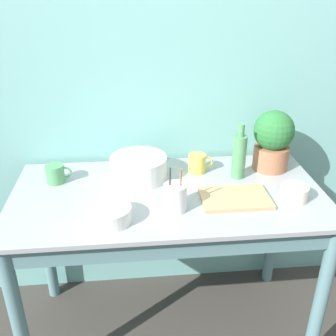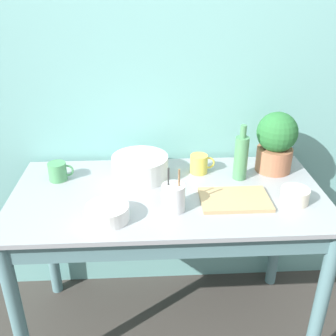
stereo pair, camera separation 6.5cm
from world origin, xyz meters
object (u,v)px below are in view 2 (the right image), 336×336
object	(u,v)px
bowl_small_cream	(295,195)
tray_board	(235,199)
bowl_wash_large	(140,167)
bottle_tall	(241,157)
potted_plant	(276,141)
mug_yellow	(199,164)
utensil_cup	(173,197)
mug_green	(58,171)
bowl_small_enamel_white	(108,213)

from	to	relation	value
bowl_small_cream	tray_board	xyz separation A→B (m)	(-0.25, 0.02, -0.02)
bowl_wash_large	bottle_tall	distance (m)	0.47
potted_plant	bowl_small_cream	distance (m)	0.33
mug_yellow	bowl_small_cream	distance (m)	0.47
bowl_wash_large	bowl_small_cream	world-z (taller)	bowl_wash_large
mug_yellow	bowl_small_cream	bearing A→B (deg)	-38.80
bottle_tall	tray_board	bearing A→B (deg)	-107.39
potted_plant	utensil_cup	xyz separation A→B (m)	(-0.51, -0.33, -0.10)
potted_plant	bowl_wash_large	size ratio (longest dim) A/B	1.12
bowl_wash_large	mug_yellow	bearing A→B (deg)	6.71
potted_plant	bowl_wash_large	bearing A→B (deg)	-176.45
bottle_tall	utensil_cup	bearing A→B (deg)	-141.83
bottle_tall	tray_board	size ratio (longest dim) A/B	0.91
bowl_wash_large	mug_green	xyz separation A→B (m)	(-0.38, -0.01, -0.01)
bottle_tall	mug_yellow	size ratio (longest dim) A/B	2.22
potted_plant	bottle_tall	xyz separation A→B (m)	(-0.18, -0.08, -0.04)
mug_yellow	bowl_small_enamel_white	world-z (taller)	mug_yellow
bottle_tall	bowl_small_enamel_white	xyz separation A→B (m)	(-0.59, -0.32, -0.08)
bottle_tall	utensil_cup	distance (m)	0.42
mug_green	tray_board	bearing A→B (deg)	-16.76
bowl_wash_large	bowl_small_enamel_white	size ratio (longest dim) A/B	1.55
mug_green	utensil_cup	bearing A→B (deg)	-29.15
potted_plant	bowl_wash_large	world-z (taller)	potted_plant
bottle_tall	bowl_small_enamel_white	world-z (taller)	bottle_tall
mug_yellow	bowl_small_enamel_white	distance (m)	0.56
mug_green	potted_plant	bearing A→B (deg)	2.56
bowl_small_enamel_white	utensil_cup	bearing A→B (deg)	12.38
mug_green	tray_board	distance (m)	0.82
mug_yellow	bowl_small_enamel_white	xyz separation A→B (m)	(-0.41, -0.39, -0.01)
potted_plant	mug_green	distance (m)	1.04
mug_yellow	bowl_small_enamel_white	bearing A→B (deg)	-136.67
bowl_small_enamel_white	tray_board	bearing A→B (deg)	11.85
potted_plant	mug_yellow	bearing A→B (deg)	-178.94
potted_plant	utensil_cup	size ratio (longest dim) A/B	1.52
tray_board	bowl_small_cream	bearing A→B (deg)	-4.61
bottle_tall	mug_green	xyz separation A→B (m)	(-0.85, 0.03, -0.07)
potted_plant	tray_board	xyz separation A→B (m)	(-0.25, -0.28, -0.14)
utensil_cup	tray_board	bearing A→B (deg)	11.34
bowl_small_cream	mug_green	bearing A→B (deg)	166.08
potted_plant	bowl_small_cream	world-z (taller)	potted_plant
mug_green	tray_board	size ratio (longest dim) A/B	0.40
mug_green	bowl_wash_large	bearing A→B (deg)	0.89
potted_plant	tray_board	bearing A→B (deg)	-131.15
bottle_tall	utensil_cup	xyz separation A→B (m)	(-0.33, -0.26, -0.05)
mug_green	bottle_tall	bearing A→B (deg)	-2.03
potted_plant	bowl_small_cream	xyz separation A→B (m)	(0.00, -0.30, -0.12)
bowl_small_enamel_white	mug_green	bearing A→B (deg)	126.52
bowl_wash_large	bowl_small_enamel_white	world-z (taller)	bowl_wash_large
mug_green	bowl_small_cream	xyz separation A→B (m)	(1.03, -0.26, -0.01)
potted_plant	bowl_wash_large	xyz separation A→B (m)	(-0.65, -0.04, -0.10)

